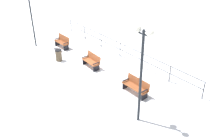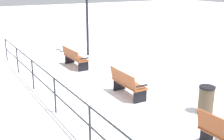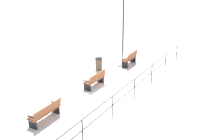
# 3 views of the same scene
# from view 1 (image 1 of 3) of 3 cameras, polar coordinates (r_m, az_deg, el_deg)

# --- Properties ---
(ground_plane) EXTENTS (80.00, 80.00, 0.00)m
(ground_plane) POSITION_cam_1_polar(r_m,az_deg,el_deg) (16.43, -4.85, 0.66)
(ground_plane) COLOR white
(ground_plane) RESTS_ON ground
(bench_nearest) EXTENTS (0.59, 1.50, 0.94)m
(bench_nearest) POSITION_cam_1_polar(r_m,az_deg,el_deg) (19.49, -11.35, 6.42)
(bench_nearest) COLOR brown
(bench_nearest) RESTS_ON ground
(bench_second) EXTENTS (0.62, 1.48, 0.89)m
(bench_second) POSITION_cam_1_polar(r_m,az_deg,el_deg) (16.26, -4.69, 2.13)
(bench_second) COLOR brown
(bench_second) RESTS_ON ground
(bench_third) EXTENTS (0.58, 1.66, 0.86)m
(bench_third) POSITION_cam_1_polar(r_m,az_deg,el_deg) (13.61, 5.53, -3.70)
(bench_third) COLOR brown
(bench_third) RESTS_ON ground
(lamppost_middle) EXTENTS (0.31, 0.98, 4.58)m
(lamppost_middle) POSITION_cam_1_polar(r_m,az_deg,el_deg) (10.22, 6.97, 3.28)
(lamppost_middle) COLOR black
(lamppost_middle) RESTS_ON ground
(waterfront_railing) EXTENTS (0.05, 13.44, 1.06)m
(waterfront_railing) POSITION_cam_1_polar(r_m,az_deg,el_deg) (17.50, 1.87, 5.21)
(waterfront_railing) COLOR #26282D
(waterfront_railing) RESTS_ON ground
(trash_bin) EXTENTS (0.45, 0.45, 0.82)m
(trash_bin) POSITION_cam_1_polar(r_m,az_deg,el_deg) (17.46, -12.16, 3.36)
(trash_bin) COLOR brown
(trash_bin) RESTS_ON ground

